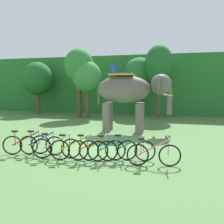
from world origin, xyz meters
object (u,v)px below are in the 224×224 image
object	(u,v)px
bike_blue	(42,145)
bike_white	(57,148)
bike_red	(26,144)
tree_center_left	(87,77)
bike_teal	(113,150)
tree_center	(38,79)
bike_yellow	(74,149)
bike_green	(130,150)
tree_center_right	(139,73)
bike_orange	(92,150)
bike_pink	(154,154)
tree_far_right	(79,66)
tree_right	(159,65)
elephant	(130,92)

from	to	relation	value
bike_blue	bike_white	size ratio (longest dim) A/B	1.02
bike_red	bike_blue	size ratio (longest dim) A/B	0.95
tree_center_left	bike_teal	xyz separation A→B (m)	(4.69, -10.14, -2.82)
tree_center	bike_yellow	bearing A→B (deg)	-53.79
tree_center	bike_green	distance (m)	15.66
bike_white	tree_center_right	bearing A→B (deg)	84.65
bike_orange	tree_center_left	bearing A→B (deg)	111.37
bike_red	bike_pink	size ratio (longest dim) A/B	0.95
bike_red	bike_green	size ratio (longest dim) A/B	0.95
tree_far_right	bike_green	world-z (taller)	tree_far_right
tree_center_left	bike_yellow	bearing A→B (deg)	-71.86
bike_orange	bike_white	bearing A→B (deg)	-177.29
tree_far_right	bike_red	distance (m)	11.13
tree_center_right	bike_teal	size ratio (longest dim) A/B	2.99
tree_right	bike_yellow	size ratio (longest dim) A/B	3.33
tree_center	bike_teal	distance (m)	15.40
tree_far_right	tree_center	bearing A→B (deg)	164.60
tree_right	bike_green	size ratio (longest dim) A/B	3.31
bike_red	bike_yellow	size ratio (longest dim) A/B	0.96
tree_right	bike_orange	distance (m)	11.85
tree_center	tree_center_left	world-z (taller)	tree_center
bike_teal	bike_pink	xyz separation A→B (m)	(1.38, -0.18, 0.00)
bike_blue	bike_green	bearing A→B (deg)	2.14
bike_pink	tree_center_right	bearing A→B (deg)	100.16
tree_center_left	bike_red	size ratio (longest dim) A/B	2.78
bike_green	tree_center_right	bearing A→B (deg)	96.59
tree_far_right	tree_center_right	xyz separation A→B (m)	(4.58, 1.80, -0.47)
tree_right	bike_red	distance (m)	12.34
tree_center	bike_yellow	distance (m)	14.83
bike_red	bike_white	bearing A→B (deg)	-7.84
tree_center_left	tree_right	size ratio (longest dim) A/B	0.80
tree_right	bike_red	size ratio (longest dim) A/B	3.48
bike_red	tree_right	bearing A→B (deg)	69.61
tree_right	bike_yellow	world-z (taller)	tree_right
elephant	bike_white	bearing A→B (deg)	-106.22
bike_teal	bike_pink	size ratio (longest dim) A/B	0.95
bike_orange	bike_pink	xyz separation A→B (m)	(2.04, -0.02, 0.00)
elephant	bike_green	size ratio (longest dim) A/B	2.47
tree_center	bike_pink	bearing A→B (deg)	-46.00
tree_center_right	bike_orange	bearing A→B (deg)	-89.28
bike_green	tree_right	bearing A→B (deg)	88.68
bike_teal	bike_pink	world-z (taller)	same
tree_right	bike_red	world-z (taller)	tree_right
elephant	bike_blue	bearing A→B (deg)	-114.09
tree_center_left	elephant	bearing A→B (deg)	-48.62
tree_center_left	bike_pink	size ratio (longest dim) A/B	2.65
tree_right	bike_green	distance (m)	11.46
tree_center	tree_right	bearing A→B (deg)	-2.66
bike_orange	bike_green	bearing A→B (deg)	14.39
bike_orange	bike_teal	bearing A→B (deg)	14.19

